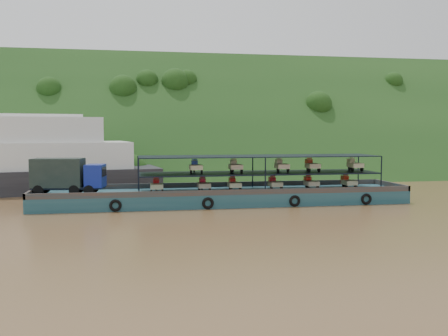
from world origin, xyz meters
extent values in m
plane|color=brown|center=(0.00, 0.00, 0.00)|extent=(160.00, 160.00, 0.00)
cube|color=#153413|center=(0.00, 36.00, 0.00)|extent=(140.00, 39.60, 39.60)
cube|color=#15404B|center=(-2.53, 0.49, 0.60)|extent=(35.00, 7.00, 1.20)
cube|color=#592D19|center=(-2.53, 3.89, 1.45)|extent=(35.00, 0.20, 0.50)
cube|color=#592D19|center=(-2.53, -2.91, 1.45)|extent=(35.00, 0.20, 0.50)
cube|color=#592D19|center=(14.87, 0.49, 1.45)|extent=(0.20, 7.00, 0.50)
cube|color=#592D19|center=(-19.93, 0.49, 1.45)|extent=(0.20, 7.00, 0.50)
torus|color=black|center=(-12.53, -3.06, 0.55)|extent=(1.06, 0.26, 1.06)
torus|color=black|center=(-4.53, -3.06, 0.55)|extent=(1.06, 0.26, 1.06)
torus|color=black|center=(3.47, -3.06, 0.55)|extent=(1.06, 0.26, 1.06)
torus|color=black|center=(10.47, -3.06, 0.55)|extent=(1.06, 0.26, 1.06)
cylinder|color=black|center=(-19.31, -0.15, 1.66)|extent=(0.97, 0.46, 0.93)
cylinder|color=black|center=(-19.03, 1.78, 1.66)|extent=(0.97, 0.46, 0.93)
cylinder|color=black|center=(-16.19, -0.61, 1.66)|extent=(0.97, 0.46, 0.93)
cylinder|color=black|center=(-15.90, 1.32, 1.66)|extent=(0.97, 0.46, 0.93)
cylinder|color=black|center=(-14.90, -0.81, 1.66)|extent=(0.97, 0.46, 0.93)
cylinder|color=black|center=(-14.62, 1.12, 1.66)|extent=(0.97, 0.46, 0.93)
cube|color=black|center=(-16.78, 0.46, 1.80)|extent=(6.55, 2.95, 0.19)
cube|color=navy|center=(-14.39, 0.10, 2.87)|extent=(1.89, 2.44, 2.04)
cube|color=black|center=(-13.61, -0.01, 3.24)|extent=(0.33, 1.85, 0.84)
cube|color=black|center=(-17.70, 0.60, 3.15)|extent=(4.74, 2.86, 2.60)
cube|color=black|center=(0.97, 0.49, 2.86)|extent=(23.00, 5.00, 0.12)
cube|color=black|center=(0.97, 0.49, 4.50)|extent=(23.00, 5.00, 0.08)
cylinder|color=black|center=(-10.53, -2.01, 2.85)|extent=(0.12, 0.12, 3.30)
cylinder|color=black|center=(-10.53, 2.99, 2.85)|extent=(0.12, 0.12, 3.30)
cylinder|color=black|center=(0.97, -2.01, 2.85)|extent=(0.12, 0.12, 3.30)
cylinder|color=black|center=(0.97, 2.99, 2.85)|extent=(0.12, 0.12, 3.30)
cylinder|color=black|center=(12.47, -2.01, 2.85)|extent=(0.12, 0.12, 3.30)
cylinder|color=black|center=(12.47, 2.99, 2.85)|extent=(0.12, 0.12, 3.30)
cylinder|color=black|center=(-8.88, 1.54, 1.46)|extent=(0.12, 0.52, 0.52)
cylinder|color=black|center=(-9.38, -0.26, 1.46)|extent=(0.14, 0.52, 0.52)
cylinder|color=black|center=(-8.38, -0.26, 1.46)|extent=(0.14, 0.52, 0.52)
cube|color=beige|center=(-8.88, 0.09, 1.80)|extent=(1.15, 1.50, 0.44)
cube|color=red|center=(-8.88, 1.24, 1.98)|extent=(0.55, 0.80, 0.80)
cube|color=red|center=(-8.88, 1.04, 2.48)|extent=(0.50, 0.10, 0.10)
cylinder|color=black|center=(-4.45, 1.54, 1.46)|extent=(0.12, 0.52, 0.52)
cylinder|color=black|center=(-4.95, -0.26, 1.46)|extent=(0.14, 0.52, 0.52)
cylinder|color=black|center=(-3.95, -0.26, 1.46)|extent=(0.14, 0.52, 0.52)
cube|color=#C5AE8B|center=(-4.45, 0.09, 1.80)|extent=(1.15, 1.50, 0.44)
cube|color=red|center=(-4.45, 1.24, 1.98)|extent=(0.55, 0.80, 0.80)
cube|color=red|center=(-4.45, 1.04, 2.48)|extent=(0.50, 0.10, 0.10)
cylinder|color=black|center=(-1.52, 1.54, 1.46)|extent=(0.12, 0.52, 0.52)
cylinder|color=black|center=(-2.02, -0.26, 1.46)|extent=(0.14, 0.52, 0.52)
cylinder|color=black|center=(-1.02, -0.26, 1.46)|extent=(0.14, 0.52, 0.52)
cube|color=beige|center=(-1.52, 0.09, 1.80)|extent=(1.15, 1.50, 0.44)
cube|color=red|center=(-1.52, 1.24, 1.98)|extent=(0.55, 0.80, 0.80)
cube|color=red|center=(-1.52, 1.04, 2.48)|extent=(0.50, 0.10, 0.10)
cylinder|color=black|center=(2.52, 1.54, 1.46)|extent=(0.12, 0.52, 0.52)
cylinder|color=black|center=(2.02, -0.26, 1.46)|extent=(0.14, 0.52, 0.52)
cylinder|color=black|center=(3.02, -0.26, 1.46)|extent=(0.14, 0.52, 0.52)
cube|color=beige|center=(2.52, 0.09, 1.80)|extent=(1.15, 1.50, 0.44)
cube|color=red|center=(2.52, 1.24, 1.98)|extent=(0.55, 0.80, 0.80)
cube|color=red|center=(2.52, 1.04, 2.48)|extent=(0.50, 0.10, 0.10)
cylinder|color=black|center=(6.21, 1.54, 1.46)|extent=(0.12, 0.52, 0.52)
cylinder|color=black|center=(5.71, -0.26, 1.46)|extent=(0.14, 0.52, 0.52)
cylinder|color=black|center=(6.71, -0.26, 1.46)|extent=(0.14, 0.52, 0.52)
cube|color=#CBB590|center=(6.21, 0.09, 1.80)|extent=(1.15, 1.50, 0.44)
cube|color=red|center=(6.21, 1.24, 1.98)|extent=(0.55, 0.80, 0.80)
cube|color=red|center=(6.21, 1.04, 2.48)|extent=(0.50, 0.10, 0.10)
cylinder|color=black|center=(10.18, 1.54, 1.46)|extent=(0.12, 0.52, 0.52)
cylinder|color=black|center=(9.68, -0.26, 1.46)|extent=(0.14, 0.52, 0.52)
cylinder|color=black|center=(10.68, -0.26, 1.46)|extent=(0.14, 0.52, 0.52)
cube|color=beige|center=(10.18, 0.09, 1.80)|extent=(1.15, 1.50, 0.44)
cube|color=red|center=(10.18, 1.24, 1.98)|extent=(0.55, 0.80, 0.80)
cube|color=red|center=(10.18, 1.04, 2.48)|extent=(0.50, 0.10, 0.10)
cylinder|color=black|center=(-5.21, 1.54, 3.18)|extent=(0.12, 0.52, 0.52)
cylinder|color=black|center=(-5.71, -0.26, 3.18)|extent=(0.14, 0.52, 0.52)
cylinder|color=black|center=(-4.71, -0.26, 3.18)|extent=(0.14, 0.52, 0.52)
cube|color=beige|center=(-5.21, 0.09, 3.52)|extent=(1.15, 1.50, 0.44)
cube|color=#1A38A0|center=(-5.21, 1.24, 3.70)|extent=(0.55, 0.80, 0.80)
cube|color=#1A38A0|center=(-5.21, 1.04, 4.20)|extent=(0.50, 0.10, 0.10)
cylinder|color=black|center=(-1.40, 1.54, 3.18)|extent=(0.12, 0.52, 0.52)
cylinder|color=black|center=(-1.90, -0.26, 3.18)|extent=(0.14, 0.52, 0.52)
cylinder|color=black|center=(-0.90, -0.26, 3.18)|extent=(0.14, 0.52, 0.52)
cube|color=#C5AE8B|center=(-1.40, 0.09, 3.52)|extent=(1.15, 1.50, 0.44)
cube|color=#C1B889|center=(-1.40, 1.24, 3.70)|extent=(0.55, 0.80, 0.80)
cube|color=#C1B889|center=(-1.40, 1.04, 4.20)|extent=(0.50, 0.10, 0.10)
cylinder|color=black|center=(3.19, 1.54, 3.18)|extent=(0.12, 0.52, 0.52)
cylinder|color=black|center=(2.69, -0.26, 3.18)|extent=(0.14, 0.52, 0.52)
cylinder|color=black|center=(3.69, -0.26, 3.18)|extent=(0.14, 0.52, 0.52)
cube|color=beige|center=(3.19, 0.09, 3.52)|extent=(1.15, 1.50, 0.44)
cube|color=#C2B189|center=(3.19, 1.24, 3.70)|extent=(0.55, 0.80, 0.80)
cube|color=#C2B189|center=(3.19, 1.04, 4.20)|extent=(0.50, 0.10, 0.10)
cylinder|color=black|center=(6.31, 1.54, 3.18)|extent=(0.12, 0.52, 0.52)
cylinder|color=black|center=(5.81, -0.26, 3.18)|extent=(0.14, 0.52, 0.52)
cylinder|color=black|center=(6.81, -0.26, 3.18)|extent=(0.14, 0.52, 0.52)
cube|color=#BFB087|center=(6.31, 0.09, 3.52)|extent=(1.15, 1.50, 0.44)
cube|color=#B7240C|center=(6.31, 1.24, 3.70)|extent=(0.55, 0.80, 0.80)
cube|color=#B7240C|center=(6.31, 1.04, 4.20)|extent=(0.50, 0.10, 0.10)
cylinder|color=black|center=(10.80, 1.54, 3.18)|extent=(0.12, 0.52, 0.52)
cylinder|color=black|center=(10.30, -0.26, 3.18)|extent=(0.14, 0.52, 0.52)
cylinder|color=black|center=(11.30, -0.26, 3.18)|extent=(0.14, 0.52, 0.52)
cube|color=beige|center=(10.80, 0.09, 3.52)|extent=(1.15, 1.50, 0.44)
cube|color=beige|center=(10.80, 1.24, 3.70)|extent=(0.55, 0.80, 0.80)
cube|color=beige|center=(10.80, 1.04, 4.20)|extent=(0.50, 0.10, 0.10)
camera|label=1|loc=(-10.88, -46.28, 6.88)|focal=40.00mm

